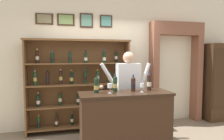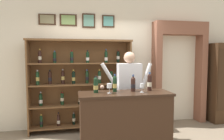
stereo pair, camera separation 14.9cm
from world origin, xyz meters
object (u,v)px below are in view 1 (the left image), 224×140
object	(u,v)px
shopkeeper	(128,85)
wine_glass_center	(110,86)
tasting_counter	(125,123)
tasting_bottle_riserva	(149,82)
side_cabinet	(218,82)
tasting_bottle_grappa	(133,84)
tasting_bottle_prosecco	(96,85)
tasting_bottle_super_tuscan	(115,84)
wine_shelf	(79,82)
wine_glass_left	(142,86)

from	to	relation	value
shopkeeper	wine_glass_center	distance (m)	0.73
tasting_counter	wine_glass_center	distance (m)	0.69
shopkeeper	tasting_bottle_riserva	bearing A→B (deg)	-60.47
side_cabinet	tasting_bottle_grappa	xyz separation A→B (m)	(-2.68, -1.08, 0.19)
tasting_bottle_prosecco	wine_glass_center	xyz separation A→B (m)	(0.21, -0.09, -0.02)
tasting_counter	tasting_bottle_grappa	bearing A→B (deg)	24.72
side_cabinet	tasting_bottle_super_tuscan	distance (m)	3.18
side_cabinet	tasting_bottle_super_tuscan	world-z (taller)	side_cabinet
wine_glass_center	wine_shelf	bearing A→B (deg)	108.69
wine_shelf	tasting_counter	bearing A→B (deg)	-60.67
side_cabinet	wine_glass_left	distance (m)	2.83
tasting_bottle_grappa	wine_glass_center	bearing A→B (deg)	-168.58
wine_shelf	tasting_bottle_super_tuscan	xyz separation A→B (m)	(0.53, -1.12, 0.11)
tasting_bottle_super_tuscan	wine_glass_center	xyz separation A→B (m)	(-0.11, -0.11, -0.02)
wine_shelf	shopkeeper	xyz separation A→B (m)	(0.90, -0.68, 0.01)
tasting_counter	tasting_bottle_prosecco	world-z (taller)	tasting_bottle_prosecco
tasting_bottle_riserva	wine_glass_left	bearing A→B (deg)	-144.12
wine_shelf	wine_glass_center	world-z (taller)	wine_shelf
tasting_bottle_super_tuscan	tasting_bottle_riserva	distance (m)	0.62
wine_glass_center	tasting_counter	bearing A→B (deg)	2.63
wine_shelf	shopkeeper	world-z (taller)	wine_shelf
side_cabinet	tasting_bottle_riserva	distance (m)	2.61
side_cabinet	tasting_bottle_grappa	bearing A→B (deg)	-157.98
tasting_bottle_prosecco	tasting_bottle_grappa	bearing A→B (deg)	-0.59
tasting_counter	tasting_bottle_riserva	world-z (taller)	tasting_bottle_riserva
shopkeeper	tasting_counter	bearing A→B (deg)	-112.48
wine_shelf	tasting_bottle_riserva	distance (m)	1.60
side_cabinet	wine_glass_left	xyz separation A→B (m)	(-2.56, -1.19, 0.17)
wine_shelf	tasting_bottle_prosecco	world-z (taller)	wine_shelf
side_cabinet	wine_glass_left	size ratio (longest dim) A/B	13.10
wine_shelf	tasting_bottle_super_tuscan	size ratio (longest dim) A/B	7.33
wine_glass_center	tasting_bottle_riserva	bearing A→B (deg)	8.53
wine_shelf	wine_glass_center	size ratio (longest dim) A/B	13.75
wine_shelf	wine_glass_left	xyz separation A→B (m)	(0.96, -1.25, 0.07)
shopkeeper	wine_glass_left	size ratio (longest dim) A/B	11.59
tasting_bottle_super_tuscan	wine_glass_left	bearing A→B (deg)	-16.71
tasting_bottle_grappa	tasting_bottle_riserva	xyz separation A→B (m)	(0.30, 0.02, 0.02)
shopkeeper	tasting_bottle_grappa	bearing A→B (deg)	-97.34
tasting_bottle_super_tuscan	tasting_bottle_grappa	xyz separation A→B (m)	(0.31, -0.02, -0.01)
tasting_bottle_super_tuscan	shopkeeper	bearing A→B (deg)	49.47
tasting_counter	wine_glass_left	size ratio (longest dim) A/B	10.34
tasting_bottle_super_tuscan	tasting_bottle_grappa	world-z (taller)	tasting_bottle_super_tuscan
wine_shelf	tasting_bottle_grappa	size ratio (longest dim) A/B	7.71
tasting_counter	tasting_bottle_grappa	size ratio (longest dim) A/B	5.34
side_cabinet	tasting_bottle_prosecco	distance (m)	3.49
tasting_bottle_prosecco	tasting_bottle_grappa	size ratio (longest dim) A/B	0.96
tasting_counter	tasting_bottle_super_tuscan	distance (m)	0.68
tasting_bottle_grappa	shopkeeper	bearing A→B (deg)	82.66
side_cabinet	tasting_bottle_riserva	xyz separation A→B (m)	(-2.37, -1.06, 0.21)
wine_glass_center	wine_glass_left	world-z (taller)	wine_glass_center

